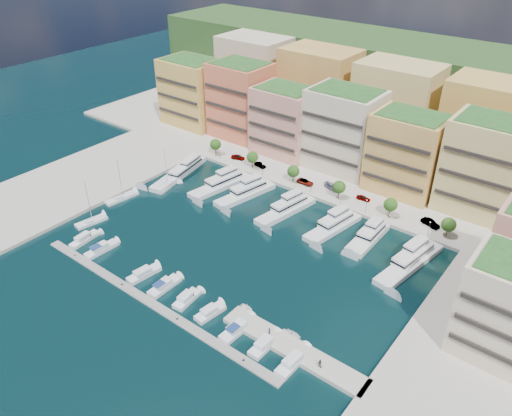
# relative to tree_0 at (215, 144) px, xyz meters

# --- Properties ---
(ground) EXTENTS (400.00, 400.00, 0.00)m
(ground) POSITION_rel_tree_0_xyz_m (40.00, -33.50, -4.74)
(ground) COLOR black
(ground) RESTS_ON ground
(north_quay) EXTENTS (220.00, 64.00, 2.00)m
(north_quay) POSITION_rel_tree_0_xyz_m (40.00, 28.50, -4.74)
(north_quay) COLOR #9E998E
(north_quay) RESTS_ON ground
(east_quay) EXTENTS (34.00, 76.00, 2.00)m
(east_quay) POSITION_rel_tree_0_xyz_m (102.00, -41.50, -4.74)
(east_quay) COLOR #9E998E
(east_quay) RESTS_ON ground
(west_quay) EXTENTS (34.00, 76.00, 2.00)m
(west_quay) POSITION_rel_tree_0_xyz_m (-22.00, -41.50, -4.74)
(west_quay) COLOR #9E998E
(west_quay) RESTS_ON ground
(hillside) EXTENTS (240.00, 40.00, 58.00)m
(hillside) POSITION_rel_tree_0_xyz_m (40.00, 76.50, -4.74)
(hillside) COLOR #253B18
(hillside) RESTS_ON ground
(south_pontoon) EXTENTS (72.00, 2.20, 0.35)m
(south_pontoon) POSITION_rel_tree_0_xyz_m (37.00, -63.50, -4.74)
(south_pontoon) COLOR gray
(south_pontoon) RESTS_ON ground
(finger_pier) EXTENTS (32.00, 5.00, 2.00)m
(finger_pier) POSITION_rel_tree_0_xyz_m (70.00, -55.50, -4.74)
(finger_pier) COLOR #9E998E
(finger_pier) RESTS_ON ground
(apartment_0) EXTENTS (22.00, 16.50, 24.80)m
(apartment_0) POSITION_rel_tree_0_xyz_m (-26.00, 16.49, 8.57)
(apartment_0) COLOR #C09746
(apartment_0) RESTS_ON north_quay
(apartment_1) EXTENTS (20.00, 16.50, 26.80)m
(apartment_1) POSITION_rel_tree_0_xyz_m (-4.00, 18.49, 9.57)
(apartment_1) COLOR #C96343
(apartment_1) RESTS_ON north_quay
(apartment_2) EXTENTS (20.00, 15.50, 22.80)m
(apartment_2) POSITION_rel_tree_0_xyz_m (17.00, 16.49, 7.57)
(apartment_2) COLOR tan
(apartment_2) RESTS_ON north_quay
(apartment_3) EXTENTS (22.00, 16.50, 25.80)m
(apartment_3) POSITION_rel_tree_0_xyz_m (38.00, 18.49, 9.07)
(apartment_3) COLOR #C6B199
(apartment_3) RESTS_ON north_quay
(apartment_4) EXTENTS (20.00, 15.50, 23.80)m
(apartment_4) POSITION_rel_tree_0_xyz_m (60.00, 16.49, 8.07)
(apartment_4) COLOR #E3AA55
(apartment_4) RESTS_ON north_quay
(apartment_5) EXTENTS (22.00, 16.50, 26.80)m
(apartment_5) POSITION_rel_tree_0_xyz_m (82.00, 18.49, 9.57)
(apartment_5) COLOR tan
(apartment_5) RESTS_ON north_quay
(backblock_0) EXTENTS (26.00, 18.00, 30.00)m
(backblock_0) POSITION_rel_tree_0_xyz_m (-15.00, 40.50, 11.26)
(backblock_0) COLOR #C6B199
(backblock_0) RESTS_ON north_quay
(backblock_1) EXTENTS (26.00, 18.00, 30.00)m
(backblock_1) POSITION_rel_tree_0_xyz_m (15.00, 40.50, 11.26)
(backblock_1) COLOR #E3AA55
(backblock_1) RESTS_ON north_quay
(backblock_2) EXTENTS (26.00, 18.00, 30.00)m
(backblock_2) POSITION_rel_tree_0_xyz_m (45.00, 40.50, 11.26)
(backblock_2) COLOR tan
(backblock_2) RESTS_ON north_quay
(backblock_3) EXTENTS (26.00, 18.00, 30.00)m
(backblock_3) POSITION_rel_tree_0_xyz_m (75.00, 40.50, 11.26)
(backblock_3) COLOR #C09746
(backblock_3) RESTS_ON north_quay
(tree_0) EXTENTS (3.80, 3.80, 5.65)m
(tree_0) POSITION_rel_tree_0_xyz_m (0.00, 0.00, 0.00)
(tree_0) COLOR #473323
(tree_0) RESTS_ON north_quay
(tree_1) EXTENTS (3.80, 3.80, 5.65)m
(tree_1) POSITION_rel_tree_0_xyz_m (16.00, 0.00, 0.00)
(tree_1) COLOR #473323
(tree_1) RESTS_ON north_quay
(tree_2) EXTENTS (3.80, 3.80, 5.65)m
(tree_2) POSITION_rel_tree_0_xyz_m (32.00, 0.00, 0.00)
(tree_2) COLOR #473323
(tree_2) RESTS_ON north_quay
(tree_3) EXTENTS (3.80, 3.80, 5.65)m
(tree_3) POSITION_rel_tree_0_xyz_m (48.00, 0.00, 0.00)
(tree_3) COLOR #473323
(tree_3) RESTS_ON north_quay
(tree_4) EXTENTS (3.80, 3.80, 5.65)m
(tree_4) POSITION_rel_tree_0_xyz_m (64.00, 0.00, 0.00)
(tree_4) COLOR #473323
(tree_4) RESTS_ON north_quay
(tree_5) EXTENTS (3.80, 3.80, 5.65)m
(tree_5) POSITION_rel_tree_0_xyz_m (80.00, 0.00, 0.00)
(tree_5) COLOR #473323
(tree_5) RESTS_ON north_quay
(lamppost_0) EXTENTS (0.30, 0.30, 4.20)m
(lamppost_0) POSITION_rel_tree_0_xyz_m (4.00, -2.30, -0.92)
(lamppost_0) COLOR black
(lamppost_0) RESTS_ON north_quay
(lamppost_1) EXTENTS (0.30, 0.30, 4.20)m
(lamppost_1) POSITION_rel_tree_0_xyz_m (22.00, -2.30, -0.92)
(lamppost_1) COLOR black
(lamppost_1) RESTS_ON north_quay
(lamppost_2) EXTENTS (0.30, 0.30, 4.20)m
(lamppost_2) POSITION_rel_tree_0_xyz_m (40.00, -2.30, -0.92)
(lamppost_2) COLOR black
(lamppost_2) RESTS_ON north_quay
(lamppost_3) EXTENTS (0.30, 0.30, 4.20)m
(lamppost_3) POSITION_rel_tree_0_xyz_m (58.00, -2.30, -0.92)
(lamppost_3) COLOR black
(lamppost_3) RESTS_ON north_quay
(lamppost_4) EXTENTS (0.30, 0.30, 4.20)m
(lamppost_4) POSITION_rel_tree_0_xyz_m (76.00, -2.30, -0.92)
(lamppost_4) COLOR black
(lamppost_4) RESTS_ON north_quay
(yacht_0) EXTENTS (9.52, 26.09, 7.30)m
(yacht_0) POSITION_rel_tree_0_xyz_m (-0.34, -16.27, -3.53)
(yacht_0) COLOR silver
(yacht_0) RESTS_ON ground
(yacht_1) EXTENTS (8.15, 22.18, 7.30)m
(yacht_1) POSITION_rel_tree_0_xyz_m (15.45, -14.50, -3.65)
(yacht_1) COLOR silver
(yacht_1) RESTS_ON ground
(yacht_2) EXTENTS (8.43, 21.01, 7.30)m
(yacht_2) POSITION_rel_tree_0_xyz_m (24.90, -13.90, -3.53)
(yacht_2) COLOR silver
(yacht_2) RESTS_ON ground
(yacht_3) EXTENTS (7.66, 21.11, 7.30)m
(yacht_3) POSITION_rel_tree_0_xyz_m (39.73, -13.98, -3.53)
(yacht_3) COLOR silver
(yacht_3) RESTS_ON ground
(yacht_4) EXTENTS (7.73, 19.68, 7.30)m
(yacht_4) POSITION_rel_tree_0_xyz_m (54.48, -13.33, -3.65)
(yacht_4) COLOR silver
(yacht_4) RESTS_ON ground
(yacht_5) EXTENTS (5.01, 16.66, 7.30)m
(yacht_5) POSITION_rel_tree_0_xyz_m (64.19, -12.11, -3.53)
(yacht_5) COLOR silver
(yacht_5) RESTS_ON ground
(yacht_6) EXTENTS (8.31, 24.10, 7.30)m
(yacht_6) POSITION_rel_tree_0_xyz_m (77.07, -15.34, -3.53)
(yacht_6) COLOR silver
(yacht_6) RESTS_ON ground
(cruiser_0) EXTENTS (3.21, 8.63, 2.55)m
(cruiser_0) POSITION_rel_tree_0_xyz_m (6.35, -58.09, -4.20)
(cruiser_0) COLOR silver
(cruiser_0) RESTS_ON ground
(cruiser_1) EXTENTS (3.06, 8.95, 2.66)m
(cruiser_1) POSITION_rel_tree_0_xyz_m (13.38, -58.12, -4.17)
(cruiser_1) COLOR silver
(cruiser_1) RESTS_ON ground
(cruiser_3) EXTENTS (3.69, 8.58, 2.55)m
(cruiser_3) POSITION_rel_tree_0_xyz_m (29.29, -58.09, -4.20)
(cruiser_3) COLOR silver
(cruiser_3) RESTS_ON ground
(cruiser_4) EXTENTS (2.88, 8.37, 2.66)m
(cruiser_4) POSITION_rel_tree_0_xyz_m (36.33, -58.11, -4.17)
(cruiser_4) COLOR silver
(cruiser_4) RESTS_ON ground
(cruiser_5) EXTENTS (3.41, 7.35, 2.55)m
(cruiser_5) POSITION_rel_tree_0_xyz_m (43.43, -58.08, -4.20)
(cruiser_5) COLOR silver
(cruiser_5) RESTS_ON ground
(cruiser_6) EXTENTS (3.55, 7.33, 2.55)m
(cruiser_6) POSITION_rel_tree_0_xyz_m (50.33, -58.08, -4.20)
(cruiser_6) COLOR silver
(cruiser_6) RESTS_ON ground
(cruiser_7) EXTENTS (3.22, 8.87, 2.66)m
(cruiser_7) POSITION_rel_tree_0_xyz_m (58.00, -58.12, -4.17)
(cruiser_7) COLOR silver
(cruiser_7) RESTS_ON ground
(cruiser_8) EXTENTS (2.79, 7.84, 2.55)m
(cruiser_8) POSITION_rel_tree_0_xyz_m (64.95, -58.09, -4.20)
(cruiser_8) COLOR silver
(cruiser_8) RESTS_ON ground
(cruiser_9) EXTENTS (2.94, 8.86, 2.55)m
(cruiser_9) POSITION_rel_tree_0_xyz_m (71.79, -58.10, -4.20)
(cruiser_9) COLOR silver
(cruiser_9) RESTS_ON ground
(sailboat_0) EXTENTS (4.35, 9.00, 13.20)m
(sailboat_0) POSITION_rel_tree_0_xyz_m (0.59, -51.80, -4.43)
(sailboat_0) COLOR silver
(sailboat_0) RESTS_ON ground
(sailboat_1) EXTENTS (4.13, 10.53, 13.20)m
(sailboat_1) POSITION_rel_tree_0_xyz_m (-3.09, -38.33, -4.44)
(sailboat_1) COLOR silver
(sailboat_1) RESTS_ON ground
(sailboat_2) EXTENTS (4.69, 8.61, 13.20)m
(sailboat_2) POSITION_rel_tree_0_xyz_m (2.31, -25.31, -4.42)
(sailboat_2) COLOR silver
(sailboat_2) RESTS_ON ground
(tender_2) EXTENTS (4.58, 3.61, 0.86)m
(tender_2) POSITION_rel_tree_0_xyz_m (67.53, -52.50, -4.31)
(tender_2) COLOR white
(tender_2) RESTS_ON ground
(tender_0) EXTENTS (3.69, 2.83, 0.71)m
(tender_0) POSITION_rel_tree_0_xyz_m (55.59, -52.10, -4.39)
(tender_0) COLOR white
(tender_0) RESTS_ON ground
(car_0) EXTENTS (5.02, 3.22, 1.59)m
(car_0) POSITION_rel_tree_0_xyz_m (8.33, 1.85, -2.95)
(car_0) COLOR gray
(car_0) RESTS_ON north_quay
(car_1) EXTENTS (4.53, 2.20, 1.43)m
(car_1) POSITION_rel_tree_0_xyz_m (17.74, 1.86, -3.03)
(car_1) COLOR gray
(car_1) RESTS_ON north_quay
(car_2) EXTENTS (5.34, 2.55, 1.47)m
(car_2) POSITION_rel_tree_0_xyz_m (35.65, 1.31, -3.01)
(car_2) COLOR gray
(car_2) RESTS_ON north_quay
(car_3) EXTENTS (5.81, 3.59, 1.57)m
(car_3) POSITION_rel_tree_0_xyz_m (43.78, 3.59, -2.96)
(car_3) COLOR gray
(car_3) RESTS_ON north_quay
(car_4) EXTENTS (4.19, 1.92, 1.39)m
(car_4) POSITION_rel_tree_0_xyz_m (54.29, 3.58, -3.05)
(car_4) COLOR gray
(car_4) RESTS_ON north_quay
(car_5) EXTENTS (5.53, 3.30, 1.72)m
(car_5) POSITION_rel_tree_0_xyz_m (74.73, 2.49, -2.88)
(car_5) COLOR gray
(car_5) RESTS_ON north_quay
(person_0) EXTENTS (0.61, 0.76, 1.82)m
(person_0) POSITION_rel_tree_0_xyz_m (64.36, -55.66, -2.83)
(person_0) COLOR #232446
(person_0) RESTS_ON finger_pier
(person_1) EXTENTS (0.94, 0.76, 1.84)m
(person_1) POSITION_rel_tree_0_xyz_m (76.55, -56.39, -2.82)
(person_1) COLOR #433628
(person_1) RESTS_ON finger_pier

